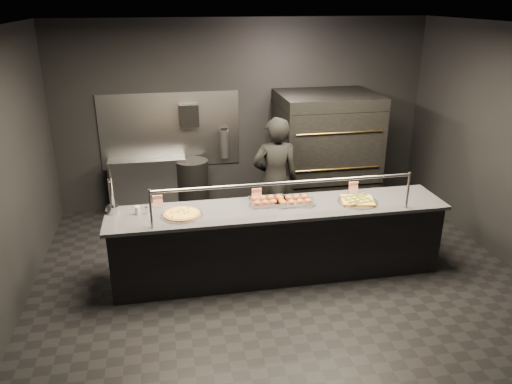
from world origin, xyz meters
TOP-DOWN VIEW (x-y plane):
  - room at (-0.02, 0.05)m, footprint 6.04×6.00m
  - service_counter at (0.00, -0.00)m, footprint 4.10×0.78m
  - pizza_oven at (1.20, 1.90)m, footprint 1.50×1.23m
  - prep_shelf at (-1.60, 2.32)m, footprint 1.20×0.35m
  - towel_dispenser at (-0.90, 2.39)m, footprint 0.30×0.20m
  - fire_extinguisher at (-0.35, 2.40)m, footprint 0.14×0.14m
  - beer_tap at (-1.95, 0.20)m, footprint 0.15×0.22m
  - round_pizza at (-1.16, -0.03)m, footprint 0.49×0.49m
  - slider_tray_a at (-0.10, 0.15)m, footprint 0.51×0.43m
  - slider_tray_b at (0.21, 0.10)m, footprint 0.53×0.45m
  - square_pizza at (0.99, -0.03)m, footprint 0.49×0.49m
  - condiment_jar at (-1.64, 0.10)m, footprint 0.15×0.06m
  - tent_cards at (-0.20, 0.28)m, footprint 2.60×0.04m
  - trash_bin at (-0.90, 2.22)m, footprint 0.51×0.51m
  - worker at (0.17, 0.97)m, footprint 0.66×0.43m

SIDE VIEW (x-z plane):
  - trash_bin at x=-0.90m, z-range 0.00..0.86m
  - prep_shelf at x=-1.60m, z-range 0.00..0.90m
  - service_counter at x=0.00m, z-range -0.22..1.15m
  - worker at x=0.17m, z-range 0.00..1.80m
  - round_pizza at x=-1.16m, z-range 0.92..0.95m
  - square_pizza at x=0.99m, z-range 0.92..0.96m
  - slider_tray_a at x=-0.10m, z-range 0.91..0.98m
  - slider_tray_b at x=0.21m, z-range 0.91..0.98m
  - condiment_jar at x=-1.64m, z-range 0.92..1.02m
  - pizza_oven at x=1.20m, z-range 0.01..1.92m
  - tent_cards at x=-0.20m, z-range 0.92..1.07m
  - fire_extinguisher at x=-0.35m, z-range 0.81..1.31m
  - beer_tap at x=-1.95m, z-range 0.79..1.38m
  - room at x=-0.02m, z-range 0.00..3.00m
  - towel_dispenser at x=-0.90m, z-range 1.38..1.73m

